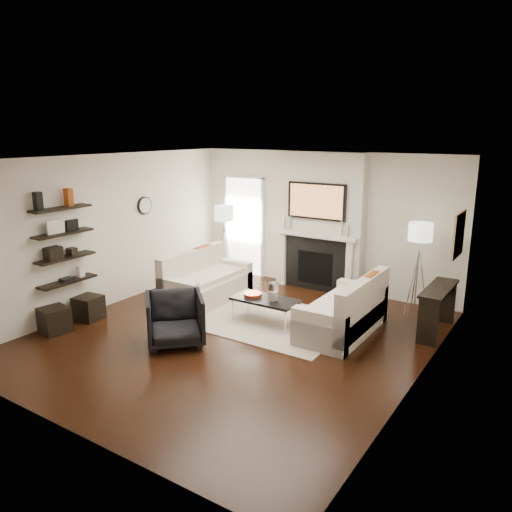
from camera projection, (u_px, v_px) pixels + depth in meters
The scene contains 71 objects.
room_envelope at pixel (234, 251), 7.38m from camera, with size 6.00×6.00×6.00m.
chimney_breast at pixel (320, 222), 9.72m from camera, with size 1.80×0.25×2.70m, color silver.
fireplace_surround at pixel (315, 265), 9.81m from camera, with size 1.30×0.02×1.04m, color black.
firebox at pixel (315, 268), 9.83m from camera, with size 0.75×0.02×0.65m, color black.
mantel_pilaster_l at pixel (283, 259), 10.16m from camera, with size 0.12×0.08×1.10m, color white.
mantel_pilaster_r at pixel (349, 269), 9.40m from camera, with size 0.12×0.08×1.10m, color white.
mantel_shelf at pixel (315, 235), 9.63m from camera, with size 1.70×0.18×0.07m, color white.
tv_body at pixel (317, 201), 9.48m from camera, with size 1.20×0.06×0.70m, color black.
tv_screen at pixel (316, 201), 9.46m from camera, with size 1.10×0.01×0.62m, color #BF723F.
candlestick_l_tall at pixel (290, 223), 9.88m from camera, with size 0.04×0.04×0.30m, color silver.
candlestick_l_short at pixel (285, 224), 9.96m from camera, with size 0.04×0.04×0.24m, color silver.
candlestick_r_tall at pixel (342, 229), 9.30m from camera, with size 0.04×0.04×0.30m, color silver.
candlestick_r_short at pixel (348, 231), 9.24m from camera, with size 0.04×0.04×0.24m, color silver.
hallway_panel at pixel (244, 227), 10.86m from camera, with size 0.90×0.02×2.10m, color white.
door_trim_l at pixel (226, 225), 11.09m from camera, with size 0.06×0.06×2.16m, color white.
door_trim_r at pixel (263, 229), 10.59m from camera, with size 0.06×0.06×2.16m, color white.
door_trim_top at pixel (244, 177), 10.58m from camera, with size 1.02×0.06×0.06m, color white.
rug at pixel (269, 320), 8.35m from camera, with size 2.60×2.00×0.01m, color beige.
loveseat_left_base at pixel (207, 290), 9.27m from camera, with size 0.85×1.80×0.42m, color silver.
loveseat_left_back at pixel (193, 271), 9.37m from camera, with size 0.18×1.80×0.80m, color silver.
loveseat_left_arm_n at pixel (178, 297), 8.59m from camera, with size 0.85×0.18×0.60m, color silver.
loveseat_left_arm_s at pixel (233, 275), 9.91m from camera, with size 0.85×0.18×0.60m, color silver.
loveseat_left_cushion at pixel (209, 277), 9.18m from camera, with size 0.63×1.44×0.10m, color silver.
pillow_left_orange at pixel (203, 257), 9.57m from camera, with size 0.10×0.42×0.42m, color #913C11.
pillow_left_charcoal at pixel (182, 264), 9.08m from camera, with size 0.10×0.40×0.40m, color black.
loveseat_right_base at pixel (342, 320), 7.81m from camera, with size 0.85×1.80×0.42m, color silver.
loveseat_right_back at pixel (363, 305), 7.56m from camera, with size 0.18×1.80×0.80m, color silver.
loveseat_right_arm_n at pixel (319, 331), 7.13m from camera, with size 0.85×0.18×0.60m, color silver.
loveseat_right_arm_s at pixel (361, 300), 8.45m from camera, with size 0.85×0.18×0.60m, color silver.
loveseat_right_cushion at pixel (340, 303), 7.77m from camera, with size 0.63×1.44×0.10m, color silver.
pillow_right_orange at pixel (371, 287), 7.75m from camera, with size 0.10×0.42×0.42m, color #913C11.
pillow_right_charcoal at pixel (356, 298), 7.26m from camera, with size 0.10×0.40×0.40m, color black.
coffee_table at pixel (265, 300), 8.15m from camera, with size 1.10×0.55×0.04m, color black.
coffee_leg_nw at pixel (233, 310), 8.28m from camera, with size 0.02×0.02×0.38m, color silver.
coffee_leg_ne at pixel (285, 322), 7.75m from camera, with size 0.02×0.02×0.38m, color silver.
coffee_leg_sw at pixel (248, 303), 8.64m from camera, with size 0.02×0.02×0.38m, color silver.
coffee_leg_se at pixel (299, 314), 8.11m from camera, with size 0.02×0.02×0.38m, color silver.
hurricane_glass at pixel (273, 292), 8.03m from camera, with size 0.17×0.17×0.31m, color white.
hurricane_candle at pixel (273, 296), 8.04m from camera, with size 0.10×0.10×0.15m, color white.
copper_bowl at pixel (253, 294), 8.27m from camera, with size 0.30×0.30×0.05m, color #C24320.
armchair at pixel (175, 317), 7.35m from camera, with size 0.81×0.76×0.84m, color black.
lamp_left_post at pixel (225, 253), 10.37m from camera, with size 0.02×0.02×1.20m, color silver.
lamp_left_shade at pixel (224, 213), 10.16m from camera, with size 0.40×0.40×0.30m, color white.
lamp_left_leg_a at pixel (229, 254), 10.31m from camera, with size 0.02×0.02×1.25m, color silver.
lamp_left_leg_b at pixel (225, 252), 10.48m from camera, with size 0.02×0.02×1.25m, color silver.
lamp_left_leg_c at pixel (220, 254), 10.32m from camera, with size 0.02×0.02×1.25m, color silver.
lamp_right_post at pixel (417, 281), 8.49m from camera, with size 0.02×0.02×1.20m, color silver.
lamp_right_shade at pixel (421, 232), 8.29m from camera, with size 0.40×0.40×0.30m, color white.
lamp_right_leg_a at pixel (423, 282), 8.44m from camera, with size 0.02×0.02×1.25m, color silver.
lamp_right_leg_b at pixel (415, 279), 8.60m from camera, with size 0.02×0.02×1.25m, color silver.
lamp_right_leg_c at pixel (412, 282), 8.45m from camera, with size 0.02×0.02×1.25m, color silver.
console_top at pixel (439, 289), 7.65m from camera, with size 0.35×1.20×0.04m, color black.
console_leg_n at pixel (428, 323), 7.30m from camera, with size 0.30×0.04×0.71m, color black.
console_leg_s at pixel (445, 302), 8.19m from camera, with size 0.30×0.04×0.71m, color black.
wall_art at pixel (459, 235), 7.56m from camera, with size 0.03×0.70×0.70m, color tan.
shelf_bottom at pixel (68, 281), 8.12m from camera, with size 0.25×1.00×0.04m, color black.
shelf_lower at pixel (66, 258), 8.02m from camera, with size 0.25×1.00×0.04m, color black.
shelf_upper at pixel (63, 233), 7.92m from camera, with size 0.25×1.00×0.04m, color black.
shelf_top at pixel (61, 208), 7.82m from camera, with size 0.25×1.00×0.04m, color black.
decor_magfile_a at pixel (38, 201), 7.48m from camera, with size 0.12×0.10×0.28m, color black.
decor_magfile_b at pixel (69, 197), 7.92m from camera, with size 0.12×0.10×0.28m, color #913C11.
decor_frame_a at pixel (55, 227), 7.79m from camera, with size 0.04×0.30×0.22m, color white.
decor_frame_b at pixel (72, 225), 8.04m from camera, with size 0.04×0.22×0.18m, color black.
decor_wine_rack at pixel (53, 253), 7.82m from camera, with size 0.18×0.25×0.20m, color black.
decor_box_small at pixel (72, 251), 8.11m from camera, with size 0.15×0.12×0.12m, color black.
decor_books at pixel (66, 279), 8.09m from camera, with size 0.14×0.20×0.05m, color black.
decor_box_tall at pixel (80, 271), 8.30m from camera, with size 0.10×0.10×0.18m, color white.
clock_rim at pixel (144, 206), 9.47m from camera, with size 0.34×0.34×0.04m, color black.
clock_face at pixel (145, 206), 9.46m from camera, with size 0.29×0.29×0.01m, color white.
ottoman_near at pixel (89, 308), 8.36m from camera, with size 0.40×0.40×0.40m, color black.
ottoman_far at pixel (54, 320), 7.82m from camera, with size 0.40×0.40×0.40m, color black.
Camera 1 is at (4.19, -5.84, 3.09)m, focal length 35.00 mm.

